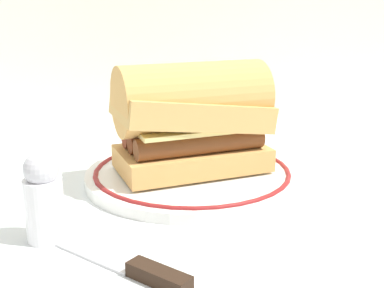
% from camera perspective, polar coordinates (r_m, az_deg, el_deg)
% --- Properties ---
extents(ground_plane, '(1.50, 1.50, 0.00)m').
position_cam_1_polar(ground_plane, '(0.57, -0.88, -5.19)').
color(ground_plane, silver).
extents(plate, '(0.25, 0.25, 0.01)m').
position_cam_1_polar(plate, '(0.60, -0.00, -3.43)').
color(plate, white).
rests_on(plate, ground_plane).
extents(sausage_sandwich, '(0.19, 0.12, 0.13)m').
position_cam_1_polar(sausage_sandwich, '(0.58, -0.00, 3.14)').
color(sausage_sandwich, tan).
rests_on(sausage_sandwich, plate).
extents(salt_shaker, '(0.03, 0.03, 0.08)m').
position_cam_1_polar(salt_shaker, '(0.46, -16.56, -5.88)').
color(salt_shaker, white).
rests_on(salt_shaker, ground_plane).
extents(butter_knife, '(0.10, 0.12, 0.01)m').
position_cam_1_polar(butter_knife, '(0.41, -7.05, -13.64)').
color(butter_knife, silver).
rests_on(butter_knife, ground_plane).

